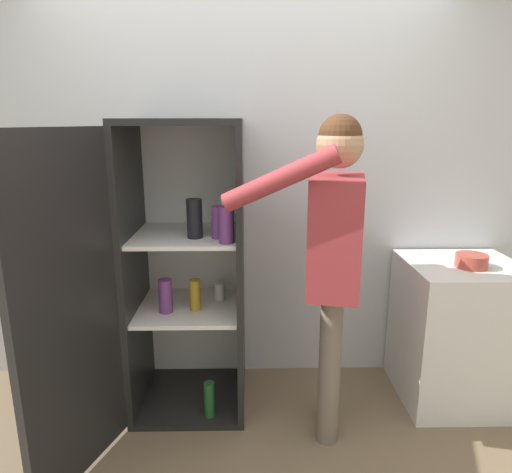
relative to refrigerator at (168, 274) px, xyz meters
name	(u,v)px	position (x,y,z in m)	size (l,w,h in m)	color
ground_plane	(244,467)	(0.43, -0.51, -0.86)	(12.00, 12.00, 0.00)	#7A664C
wall_back	(244,190)	(0.43, 0.47, 0.41)	(7.00, 0.06, 2.55)	silver
refrigerator	(168,274)	(0.00, 0.00, 0.00)	(0.93, 1.27, 1.72)	black
person	(334,242)	(0.90, -0.22, 0.24)	(0.76, 0.60, 1.75)	#726656
counter	(457,332)	(1.76, 0.10, -0.42)	(0.67, 0.64, 0.88)	white
bowl	(471,261)	(1.76, 0.03, 0.06)	(0.18, 0.18, 0.08)	#B24738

